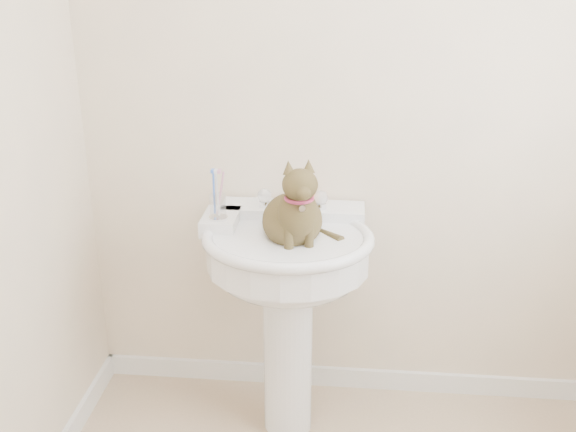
# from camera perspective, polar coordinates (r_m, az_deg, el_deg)

# --- Properties ---
(wall_back) EXTENTS (2.20, 0.00, 2.50)m
(wall_back) POSITION_cam_1_polar(r_m,az_deg,el_deg) (2.57, 6.46, 9.25)
(wall_back) COLOR beige
(wall_back) RESTS_ON ground
(baseboard_back) EXTENTS (2.20, 0.02, 0.09)m
(baseboard_back) POSITION_cam_1_polar(r_m,az_deg,el_deg) (3.05, 5.49, -13.47)
(baseboard_back) COLOR white
(baseboard_back) RESTS_ON floor
(pedestal_sink) EXTENTS (0.64, 0.62, 0.88)m
(pedestal_sink) POSITION_cam_1_polar(r_m,az_deg,el_deg) (2.49, -0.06, -4.80)
(pedestal_sink) COLOR white
(pedestal_sink) RESTS_ON floor
(faucet) EXTENTS (0.28, 0.12, 0.14)m
(faucet) POSITION_cam_1_polar(r_m,az_deg,el_deg) (2.54, 0.34, 1.45)
(faucet) COLOR silver
(faucet) RESTS_ON pedestal_sink
(soap_bar) EXTENTS (0.10, 0.06, 0.03)m
(soap_bar) POSITION_cam_1_polar(r_m,az_deg,el_deg) (2.63, 1.49, 1.53)
(soap_bar) COLOR orange
(soap_bar) RESTS_ON pedestal_sink
(toothbrush_cup) EXTENTS (0.07, 0.07, 0.19)m
(toothbrush_cup) POSITION_cam_1_polar(r_m,az_deg,el_deg) (2.46, -5.96, 0.85)
(toothbrush_cup) COLOR silver
(toothbrush_cup) RESTS_ON pedestal_sink
(cat) EXTENTS (0.24, 0.30, 0.43)m
(cat) POSITION_cam_1_polar(r_m,az_deg,el_deg) (2.37, 0.49, 0.06)
(cat) COLOR brown
(cat) RESTS_ON pedestal_sink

